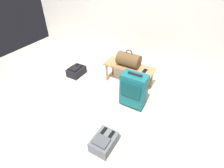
{
  "coord_description": "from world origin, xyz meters",
  "views": [
    {
      "loc": [
        1.25,
        -1.95,
        2.18
      ],
      "look_at": [
        -0.04,
        0.28,
        0.25
      ],
      "focal_mm": 28.05,
      "sensor_mm": 36.0,
      "label": 1
    }
  ],
  "objects_px": {
    "suitcase_upright_teal": "(134,90)",
    "cell_phone": "(145,71)",
    "backpack_dark": "(76,71)",
    "duffel_bag_brown": "(129,60)",
    "backpack_grey": "(104,142)",
    "bench": "(129,69)"
  },
  "relations": [
    {
      "from": "duffel_bag_brown",
      "to": "cell_phone",
      "type": "distance_m",
      "value": 0.38
    },
    {
      "from": "suitcase_upright_teal",
      "to": "cell_phone",
      "type": "bearing_deg",
      "value": 91.95
    },
    {
      "from": "duffel_bag_brown",
      "to": "backpack_grey",
      "type": "xyz_separation_m",
      "value": [
        0.38,
        -1.52,
        -0.45
      ]
    },
    {
      "from": "bench",
      "to": "suitcase_upright_teal",
      "type": "xyz_separation_m",
      "value": [
        0.35,
        -0.56,
        -0.0
      ]
    },
    {
      "from": "bench",
      "to": "suitcase_upright_teal",
      "type": "height_order",
      "value": "suitcase_upright_teal"
    },
    {
      "from": "duffel_bag_brown",
      "to": "backpack_dark",
      "type": "height_order",
      "value": "duffel_bag_brown"
    },
    {
      "from": "bench",
      "to": "duffel_bag_brown",
      "type": "xyz_separation_m",
      "value": [
        -0.02,
        0.0,
        0.2
      ]
    },
    {
      "from": "bench",
      "to": "backpack_dark",
      "type": "distance_m",
      "value": 1.2
    },
    {
      "from": "backpack_dark",
      "to": "bench",
      "type": "bearing_deg",
      "value": 14.28
    },
    {
      "from": "backpack_dark",
      "to": "backpack_grey",
      "type": "distance_m",
      "value": 1.93
    },
    {
      "from": "cell_phone",
      "to": "backpack_dark",
      "type": "height_order",
      "value": "cell_phone"
    },
    {
      "from": "cell_phone",
      "to": "duffel_bag_brown",
      "type": "bearing_deg",
      "value": 176.54
    },
    {
      "from": "suitcase_upright_teal",
      "to": "backpack_dark",
      "type": "xyz_separation_m",
      "value": [
        -1.48,
        0.27,
        -0.25
      ]
    },
    {
      "from": "bench",
      "to": "suitcase_upright_teal",
      "type": "bearing_deg",
      "value": -57.82
    },
    {
      "from": "bench",
      "to": "backpack_dark",
      "type": "bearing_deg",
      "value": -165.72
    },
    {
      "from": "cell_phone",
      "to": "suitcase_upright_teal",
      "type": "height_order",
      "value": "suitcase_upright_teal"
    },
    {
      "from": "cell_phone",
      "to": "suitcase_upright_teal",
      "type": "distance_m",
      "value": 0.54
    },
    {
      "from": "bench",
      "to": "cell_phone",
      "type": "distance_m",
      "value": 0.34
    },
    {
      "from": "backpack_grey",
      "to": "suitcase_upright_teal",
      "type": "bearing_deg",
      "value": 90.37
    },
    {
      "from": "duffel_bag_brown",
      "to": "cell_phone",
      "type": "height_order",
      "value": "duffel_bag_brown"
    },
    {
      "from": "backpack_grey",
      "to": "cell_phone",
      "type": "bearing_deg",
      "value": 90.94
    },
    {
      "from": "duffel_bag_brown",
      "to": "backpack_grey",
      "type": "distance_m",
      "value": 1.63
    }
  ]
}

